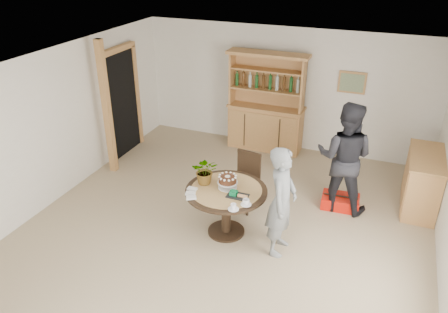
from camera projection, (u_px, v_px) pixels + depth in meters
ground at (220, 237)px, 6.55m from camera, size 7.00×7.00×0.00m
room_shell at (220, 130)px, 5.77m from camera, size 6.04×7.04×2.52m
doorway at (122, 101)px, 8.68m from camera, size 0.13×1.10×2.18m
pine_post at (107, 109)px, 7.88m from camera, size 0.12×0.12×2.50m
hutch at (266, 117)px, 9.02m from camera, size 1.62×0.54×2.04m
sideboard at (422, 182)px, 7.08m from camera, size 0.54×1.26×0.94m
dining_table at (226, 198)px, 6.39m from camera, size 1.20×1.20×0.76m
dining_chair at (246, 177)px, 7.11m from camera, size 0.48×0.48×0.95m
birthday_cake at (228, 180)px, 6.31m from camera, size 0.30×0.30×0.20m
flower_vase at (205, 171)px, 6.38m from camera, size 0.47×0.44×0.42m
gift_tray at (237, 195)px, 6.14m from camera, size 0.30×0.20×0.08m
coffee_cup_a at (246, 202)px, 5.94m from camera, size 0.15×0.15×0.09m
coffee_cup_b at (233, 207)px, 5.84m from camera, size 0.15×0.15×0.08m
napkins at (191, 193)px, 6.19m from camera, size 0.24×0.33×0.03m
teen_boy at (282, 202)px, 5.93m from camera, size 0.39×0.59×1.62m
adult_person at (344, 157)px, 6.87m from camera, size 0.94×0.75×1.84m
red_suitcase at (340, 202)px, 7.24m from camera, size 0.63×0.44×0.21m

